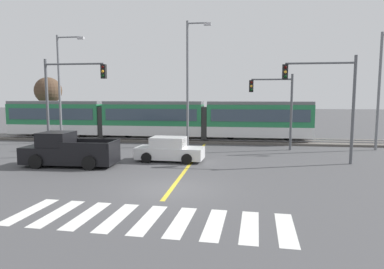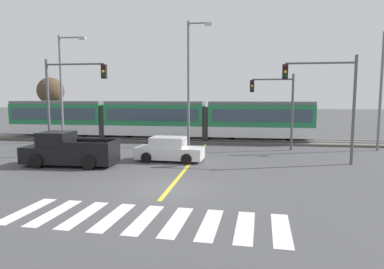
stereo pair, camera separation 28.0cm
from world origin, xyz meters
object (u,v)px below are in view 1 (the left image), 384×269
at_px(pickup_truck, 68,152).
at_px(street_lamp_east, 383,84).
at_px(bare_tree_far_west, 48,91).
at_px(traffic_light_mid_left, 66,92).
at_px(street_lamp_centre, 189,78).
at_px(street_lamp_west, 62,83).
at_px(traffic_light_far_right, 277,100).
at_px(traffic_light_mid_right, 330,93).
at_px(sedan_crossing, 170,150).
at_px(light_rail_tram, 154,118).

distance_m(pickup_truck, street_lamp_east, 22.56).
height_order(street_lamp_east, bare_tree_far_west, street_lamp_east).
height_order(traffic_light_mid_left, street_lamp_centre, street_lamp_centre).
distance_m(traffic_light_mid_left, street_lamp_east, 22.61).
bearing_deg(street_lamp_west, traffic_light_far_right, -4.29).
relative_size(traffic_light_mid_right, street_lamp_centre, 0.65).
height_order(street_lamp_centre, street_lamp_east, street_lamp_centre).
xyz_separation_m(pickup_truck, street_lamp_east, (20.36, 8.78, 4.13)).
relative_size(traffic_light_mid_left, traffic_light_mid_right, 1.01).
bearing_deg(street_lamp_centre, bare_tree_far_west, 157.15).
xyz_separation_m(sedan_crossing, traffic_light_mid_left, (-6.98, 0.40, 3.64)).
bearing_deg(traffic_light_mid_left, street_lamp_east, 15.64).
bearing_deg(pickup_truck, street_lamp_east, 23.33).
bearing_deg(bare_tree_far_west, street_lamp_west, -51.55).
relative_size(light_rail_tram, traffic_light_mid_right, 4.34).
bearing_deg(traffic_light_mid_right, traffic_light_far_right, 116.76).
bearing_deg(traffic_light_far_right, street_lamp_centre, 172.17).
bearing_deg(street_lamp_centre, street_lamp_west, 177.87).
bearing_deg(bare_tree_far_west, sedan_crossing, -40.00).
xyz_separation_m(sedan_crossing, traffic_light_mid_right, (9.60, 0.58, 3.58)).
bearing_deg(street_lamp_west, bare_tree_far_west, 128.45).
bearing_deg(street_lamp_centre, traffic_light_mid_left, -139.65).
xyz_separation_m(pickup_truck, bare_tree_far_west, (-10.43, 15.71, 3.77)).
xyz_separation_m(traffic_light_mid_left, traffic_light_mid_right, (16.58, 0.18, -0.06)).
xyz_separation_m(traffic_light_mid_right, street_lamp_centre, (-9.32, 5.99, 1.27)).
height_order(traffic_light_mid_right, street_lamp_east, street_lamp_east).
bearing_deg(pickup_truck, traffic_light_mid_right, 10.70).
bearing_deg(bare_tree_far_west, light_rail_tram, -16.00).
xyz_separation_m(light_rail_tram, street_lamp_centre, (3.78, -3.27, 3.50)).
xyz_separation_m(sedan_crossing, bare_tree_far_west, (-16.00, 13.43, 3.91)).
bearing_deg(traffic_light_far_right, street_lamp_east, 6.34).
bearing_deg(street_lamp_east, sedan_crossing, -156.29).
distance_m(pickup_truck, bare_tree_far_west, 19.23).
xyz_separation_m(sedan_crossing, traffic_light_far_right, (7.05, 5.64, 3.07)).
relative_size(pickup_truck, street_lamp_centre, 0.55).
bearing_deg(light_rail_tram, street_lamp_centre, -40.88).
relative_size(pickup_truck, street_lamp_east, 0.62).
relative_size(street_lamp_west, bare_tree_far_west, 1.52).
bearing_deg(light_rail_tram, sedan_crossing, -70.41).
bearing_deg(street_lamp_centre, traffic_light_far_right, -7.83).
bearing_deg(traffic_light_mid_left, traffic_light_far_right, 20.46).
bearing_deg(pickup_truck, light_rail_tram, 80.30).
bearing_deg(traffic_light_mid_right, street_lamp_centre, 147.29).
relative_size(sedan_crossing, street_lamp_centre, 0.43).
relative_size(pickup_truck, traffic_light_mid_left, 0.84).
distance_m(traffic_light_far_right, street_lamp_west, 18.05).
bearing_deg(traffic_light_far_right, bare_tree_far_west, 161.33).
xyz_separation_m(traffic_light_mid_right, street_lamp_west, (-20.49, 6.40, 0.95)).
distance_m(traffic_light_far_right, traffic_light_mid_right, 5.69).
bearing_deg(pickup_truck, street_lamp_centre, 56.53).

